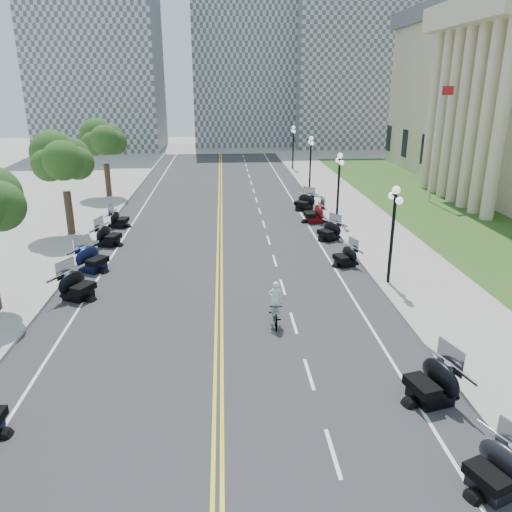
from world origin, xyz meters
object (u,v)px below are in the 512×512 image
object	(u,v)px
flagpole	(435,144)
cyclist_rider	(275,283)
motorcycle_n_3	(497,468)
bicycle	(275,313)

from	to	relation	value
flagpole	cyclist_rider	bearing A→B (deg)	-125.25
motorcycle_n_3	bicycle	bearing A→B (deg)	-176.31
motorcycle_n_3	cyclist_rider	world-z (taller)	cyclist_rider
flagpole	bicycle	distance (m)	27.42
motorcycle_n_3	bicycle	distance (m)	10.52
motorcycle_n_3	bicycle	world-z (taller)	motorcycle_n_3
flagpole	bicycle	bearing A→B (deg)	-125.25
bicycle	cyclist_rider	distance (m)	1.37
flagpole	motorcycle_n_3	size ratio (longest dim) A/B	5.06
flagpole	bicycle	xyz separation A→B (m)	(-15.62, -22.10, -4.45)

